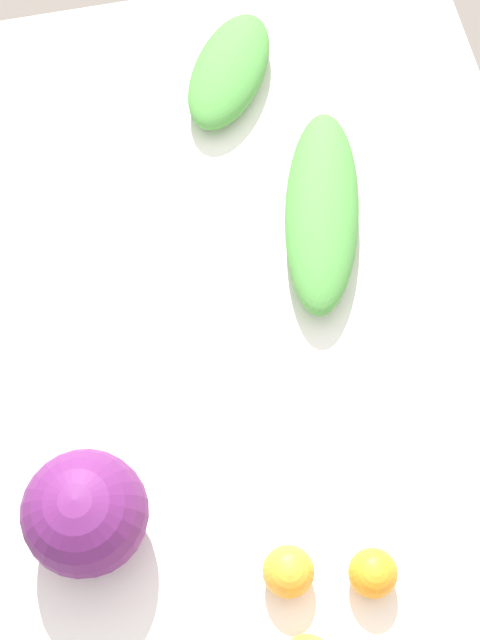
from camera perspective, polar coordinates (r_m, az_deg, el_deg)
name	(u,v)px	position (r m, az deg, el deg)	size (l,w,h in m)	color
ground_plane	(240,443)	(2.17, 0.00, -7.88)	(8.00, 8.00, 0.00)	#70665B
dining_table	(240,343)	(1.54, 0.00, -1.50)	(1.42, 1.08, 0.75)	silver
cabbage_purple	(85,513)	(1.30, -9.88, -12.08)	(0.18, 0.18, 0.18)	#601E5B
greens_bunch_dandelion	(322,211)	(1.51, 5.26, 6.99)	(0.39, 0.12, 0.09)	#4C933D
greens_bunch_beet_tops	(229,71)	(1.68, -0.69, 15.67)	(0.27, 0.13, 0.07)	#4C933D
orange_0	(288,572)	(1.32, 3.12, -15.78)	(0.08, 0.08, 0.08)	orange
orange_2	(373,573)	(1.34, 8.50, -15.72)	(0.07, 0.07, 0.07)	orange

